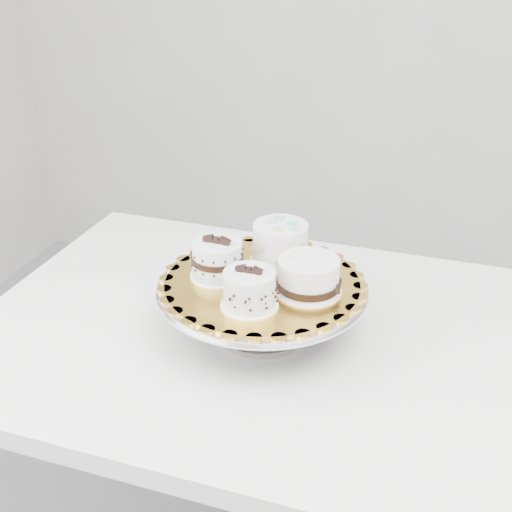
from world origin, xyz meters
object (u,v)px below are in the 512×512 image
(cake_board, at_px, (262,282))
(cake_ribbon, at_px, (309,276))
(cake_swirl, at_px, (249,290))
(cake_banded, at_px, (217,261))
(cake_dots, at_px, (280,243))
(table, at_px, (283,361))
(cake_stand, at_px, (262,299))

(cake_board, xyz_separation_m, cake_ribbon, (0.09, -0.01, 0.03))
(cake_swirl, xyz_separation_m, cake_banded, (-0.09, 0.09, 0.00))
(cake_swirl, xyz_separation_m, cake_dots, (0.01, 0.18, 0.01))
(table, height_order, cake_banded, cake_banded)
(cake_banded, xyz_separation_m, cake_dots, (0.10, 0.09, 0.01))
(cake_stand, bearing_deg, cake_dots, 84.02)
(cake_board, bearing_deg, table, 20.58)
(cake_ribbon, bearing_deg, cake_stand, 168.03)
(cake_banded, bearing_deg, table, 11.97)
(cake_dots, distance_m, cake_ribbon, 0.13)
(cake_board, relative_size, cake_swirl, 3.56)
(cake_dots, relative_size, cake_ribbon, 1.00)
(table, bearing_deg, cake_board, -158.66)
(table, xyz_separation_m, cake_dots, (-0.03, 0.07, 0.23))
(cake_board, bearing_deg, cake_ribbon, -5.05)
(cake_swirl, bearing_deg, cake_ribbon, 43.00)
(cake_banded, distance_m, cake_dots, 0.14)
(cake_stand, bearing_deg, table, 20.58)
(cake_stand, relative_size, cake_ribbon, 3.06)
(cake_swirl, relative_size, cake_dots, 0.79)
(cake_stand, relative_size, cake_dots, 3.07)
(cake_stand, distance_m, cake_banded, 0.11)
(cake_board, xyz_separation_m, cake_dots, (0.01, 0.09, 0.04))
(cake_board, height_order, cake_banded, cake_banded)
(cake_board, xyz_separation_m, cake_swirl, (0.00, -0.09, 0.03))
(table, bearing_deg, cake_ribbon, -24.26)
(cake_swirl, relative_size, cake_ribbon, 0.79)
(table, height_order, cake_dots, cake_dots)
(cake_stand, bearing_deg, cake_board, -90.00)
(cake_board, distance_m, cake_swirl, 0.10)
(table, height_order, cake_swirl, cake_swirl)
(cake_board, bearing_deg, cake_banded, -177.43)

